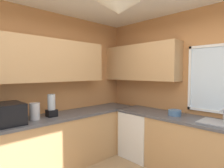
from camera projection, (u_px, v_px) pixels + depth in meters
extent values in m
cube|color=#C6844C|center=(195.00, 89.00, 3.11)|extent=(3.78, 0.06, 2.65)
cube|color=#C6844C|center=(41.00, 89.00, 3.16)|extent=(0.06, 3.78, 2.65)
cube|color=white|center=(190.00, 78.00, 3.12)|extent=(0.04, 0.04, 1.06)
cube|color=tan|center=(32.00, 60.00, 2.86)|extent=(0.32, 2.56, 0.70)
cube|color=tan|center=(140.00, 63.00, 3.68)|extent=(1.63, 0.32, 0.70)
cone|color=silver|center=(119.00, 7.00, 1.77)|extent=(0.44, 0.44, 0.14)
cube|color=tan|center=(51.00, 145.00, 2.97)|extent=(0.62, 3.36, 0.86)
cube|color=#4C4C51|center=(50.00, 118.00, 2.94)|extent=(0.65, 3.39, 0.04)
cube|color=tan|center=(198.00, 150.00, 2.78)|extent=(2.84, 0.62, 0.86)
cube|color=#4C4C51|center=(199.00, 121.00, 2.75)|extent=(2.87, 0.65, 0.04)
cube|color=white|center=(140.00, 134.00, 3.53)|extent=(0.60, 0.60, 0.85)
cube|color=black|center=(8.00, 114.00, 2.52)|extent=(0.48, 0.36, 0.29)
cylinder|color=#B7B7BC|center=(35.00, 111.00, 2.75)|extent=(0.15, 0.15, 0.25)
cube|color=#9EA0A5|center=(221.00, 123.00, 2.55)|extent=(0.53, 0.40, 0.02)
cylinder|color=#B7B7BC|center=(224.00, 115.00, 2.65)|extent=(0.03, 0.03, 0.18)
cylinder|color=#B7B7BC|center=(222.00, 110.00, 2.58)|extent=(0.02, 0.20, 0.02)
cylinder|color=#4C7099|center=(175.00, 113.00, 3.03)|extent=(0.21, 0.21, 0.09)
cube|color=black|center=(52.00, 113.00, 2.96)|extent=(0.15, 0.15, 0.11)
cylinder|color=#B2BCC6|center=(51.00, 102.00, 2.95)|extent=(0.12, 0.12, 0.25)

